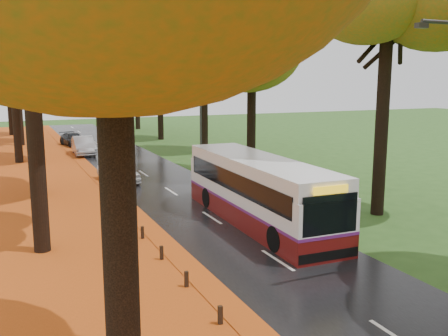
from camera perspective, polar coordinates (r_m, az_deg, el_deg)
road at (r=29.54m, az=-6.66°, el=-2.32°), size 6.50×90.00×0.04m
centre_line at (r=29.53m, az=-6.66°, el=-2.27°), size 0.12×90.00×0.01m
leaf_drift at (r=28.79m, az=-12.46°, el=-2.77°), size 0.90×90.00×0.01m
trees_left at (r=29.81m, az=-22.14°, el=15.54°), size 9.20×74.00×13.88m
trees_right at (r=33.58m, az=4.18°, el=15.81°), size 9.30×74.20×13.96m
streetlamp_mid at (r=34.91m, az=-3.09°, el=7.43°), size 2.45×0.18×8.00m
streetlamp_far at (r=55.99m, az=-11.30°, el=8.27°), size 2.45×0.18×8.00m
bus at (r=22.09m, az=3.97°, el=-2.44°), size 2.78×11.05×2.89m
car_white at (r=31.63m, az=-12.00°, el=-0.33°), size 2.27×4.24×1.37m
car_silver at (r=43.84m, az=-15.76°, el=2.49°), size 1.78×4.69×1.53m
car_dark at (r=50.05m, az=-16.84°, el=3.16°), size 2.46×4.46×1.22m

